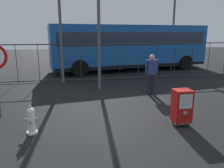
# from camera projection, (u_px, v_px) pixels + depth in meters

# --- Properties ---
(ground_plane) EXTENTS (60.00, 60.00, 0.00)m
(ground_plane) POSITION_uv_depth(u_px,v_px,m) (109.00, 125.00, 6.07)
(ground_plane) COLOR black
(fire_hydrant) EXTENTS (0.33, 0.32, 0.75)m
(fire_hydrant) POSITION_uv_depth(u_px,v_px,m) (31.00, 120.00, 5.53)
(fire_hydrant) COLOR silver
(fire_hydrant) RESTS_ON ground_plane
(newspaper_box_primary) EXTENTS (0.48, 0.42, 1.02)m
(newspaper_box_primary) POSITION_uv_depth(u_px,v_px,m) (182.00, 106.00, 5.99)
(newspaper_box_primary) COLOR black
(newspaper_box_primary) RESTS_ON ground_plane
(pedestrian) EXTENTS (0.55, 0.22, 1.67)m
(pedestrian) POSITION_uv_depth(u_px,v_px,m) (152.00, 72.00, 8.93)
(pedestrian) COLOR black
(pedestrian) RESTS_ON ground_plane
(fence_barrier) EXTENTS (18.03, 0.04, 2.00)m
(fence_barrier) POSITION_uv_depth(u_px,v_px,m) (91.00, 62.00, 11.51)
(fence_barrier) COLOR #2D2D33
(fence_barrier) RESTS_ON ground_plane
(bus_near) EXTENTS (10.75, 4.03, 3.00)m
(bus_near) POSITION_uv_depth(u_px,v_px,m) (130.00, 45.00, 14.72)
(bus_near) COLOR #19519E
(bus_near) RESTS_ON ground_plane
(bus_far) EXTENTS (10.54, 2.92, 3.00)m
(bus_far) POSITION_uv_depth(u_px,v_px,m) (122.00, 42.00, 18.65)
(bus_far) COLOR red
(bus_far) RESTS_ON ground_plane
(street_light_near_left) EXTENTS (0.32, 0.32, 8.01)m
(street_light_near_left) POSITION_uv_depth(u_px,v_px,m) (175.00, 0.00, 14.27)
(street_light_near_left) COLOR #4C4F54
(street_light_near_left) RESTS_ON ground_plane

